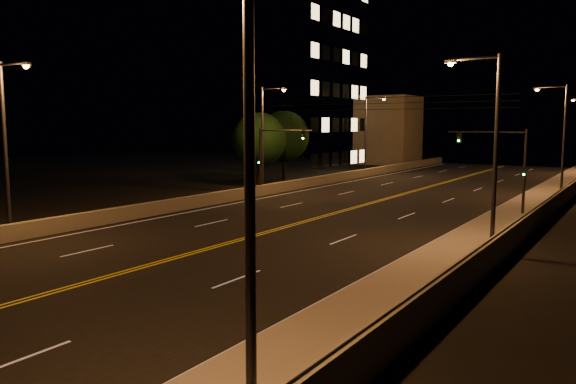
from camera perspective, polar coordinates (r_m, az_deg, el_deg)
The scene contains 20 objects.
road at distance 32.22m, azimuth -1.06°, elevation -3.81°, with size 18.00×120.00×0.02m, color black.
sidewalk at distance 27.77m, azimuth 17.86°, elevation -5.59°, with size 3.60×120.00×0.30m, color gray.
curb at distance 28.31m, azimuth 14.18°, elevation -5.39°, with size 0.14×120.00×0.15m, color gray.
parapet_wall at distance 27.28m, azimuth 21.26°, elevation -4.56°, with size 0.30×120.00×1.00m, color gray.
jersey_barrier at distance 38.37m, azimuth -13.21°, elevation -1.60°, with size 0.45×120.00×0.89m, color gray.
distant_building_left at distance 86.99m, azimuth 10.16°, elevation 6.20°, with size 8.00×8.00×10.18m, color gray.
parapet_rail at distance 27.18m, azimuth 21.31°, elevation -3.46°, with size 0.06×0.06×120.00m, color black.
lane_markings at distance 32.16m, azimuth -1.13°, elevation -3.81°, with size 17.32×116.00×0.00m.
streetlight_0 at distance 10.03m, azimuth -5.20°, elevation 2.70°, with size 2.55×0.28×9.12m.
streetlight_1 at distance 27.17m, azimuth 19.84°, elevation 4.95°, with size 2.55×0.28×9.12m.
streetlight_2 at distance 50.23m, azimuth 25.96°, elevation 5.38°, with size 2.55×0.28×9.12m.
streetlight_4 at distance 32.09m, azimuth -26.58°, elevation 4.87°, with size 2.55×0.28×9.12m.
streetlight_5 at distance 47.87m, azimuth -2.35°, elevation 6.02°, with size 2.55×0.28×9.12m.
streetlight_6 at distance 65.73m, azimuth 8.10°, elevation 6.20°, with size 2.55×0.28×9.12m.
traffic_signal_right at distance 39.06m, azimuth 21.44°, elevation 2.96°, with size 5.11×0.31×5.69m.
traffic_signal_left at distance 46.53m, azimuth -1.79°, elevation 3.99°, with size 5.11×0.31×5.69m.
overhead_wires at distance 39.92m, azimuth 6.65°, elevation 8.87°, with size 22.00×0.03×0.83m.
building_tower at distance 72.99m, azimuth -3.22°, elevation 14.59°, with size 24.00×15.00×32.68m.
tree_0 at distance 54.26m, azimuth -2.98°, elevation 5.31°, with size 5.27×5.27×7.14m.
tree_1 at distance 60.78m, azimuth -0.43°, elevation 5.66°, with size 5.49×5.49×7.44m.
Camera 1 is at (17.69, -6.26, 6.00)m, focal length 35.00 mm.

